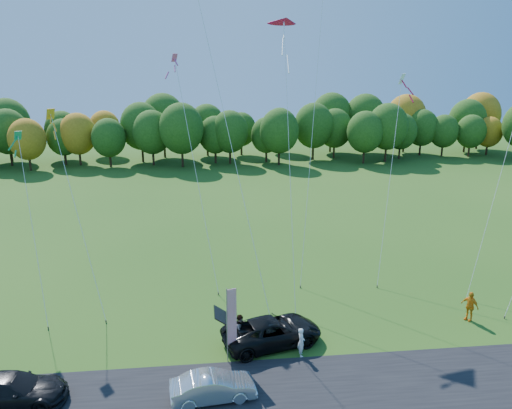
{
  "coord_description": "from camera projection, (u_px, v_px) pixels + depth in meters",
  "views": [
    {
      "loc": [
        -3.44,
        -25.09,
        16.04
      ],
      "look_at": [
        0.0,
        6.0,
        7.0
      ],
      "focal_mm": 35.0,
      "sensor_mm": 36.0,
      "label": 1
    }
  ],
  "objects": [
    {
      "name": "ground",
      "position": [
        267.0,
        349.0,
        28.77
      ],
      "size": [
        160.0,
        160.0,
        0.0
      ],
      "primitive_type": "plane",
      "color": "#224D14"
    },
    {
      "name": "silver_sedan",
      "position": [
        213.0,
        387.0,
        24.38
      ],
      "size": [
        4.33,
        1.94,
        1.38
      ],
      "primitive_type": "imported",
      "rotation": [
        0.0,
        0.0,
        1.69
      ],
      "color": "silver",
      "rests_on": "ground"
    },
    {
      "name": "kite_parafoil_rainbow",
      "position": [
        503.0,
        167.0,
        35.31
      ],
      "size": [
        7.97,
        6.3,
        17.89
      ],
      "color": "#4C3F33",
      "rests_on": "ground"
    },
    {
      "name": "black_suv",
      "position": [
        272.0,
        331.0,
        29.14
      ],
      "size": [
        6.37,
        4.13,
        1.63
      ],
      "primitive_type": "imported",
      "rotation": [
        0.0,
        0.0,
        1.83
      ],
      "color": "black",
      "rests_on": "ground"
    },
    {
      "name": "feather_flag",
      "position": [
        231.0,
        316.0,
        26.99
      ],
      "size": [
        0.56,
        0.23,
        4.44
      ],
      "color": "#999999",
      "rests_on": "ground"
    },
    {
      "name": "tree_line",
      "position": [
        223.0,
        163.0,
        81.29
      ],
      "size": [
        116.0,
        12.0,
        10.0
      ],
      "primitive_type": null,
      "color": "#1E4711",
      "rests_on": "ground"
    },
    {
      "name": "kite_delta_blue",
      "position": [
        225.0,
        119.0,
        32.09
      ],
      "size": [
        6.48,
        10.2,
        25.88
      ],
      "color": "#4C3F33",
      "rests_on": "ground"
    },
    {
      "name": "asphalt_strip",
      "position": [
        278.0,
        394.0,
        24.95
      ],
      "size": [
        90.0,
        6.0,
        0.01
      ],
      "primitive_type": "cube",
      "color": "black",
      "rests_on": "ground"
    },
    {
      "name": "person_tailgate_b",
      "position": [
        241.0,
        330.0,
        29.1
      ],
      "size": [
        1.13,
        1.16,
        1.88
      ],
      "primitive_type": "imported",
      "rotation": [
        0.0,
        0.0,
        0.87
      ],
      "color": "gray",
      "rests_on": "ground"
    },
    {
      "name": "kite_diamond_green",
      "position": [
        32.0,
        228.0,
        31.92
      ],
      "size": [
        2.81,
        6.22,
        11.89
      ],
      "color": "#4C3F33",
      "rests_on": "ground"
    },
    {
      "name": "person_east",
      "position": [
        470.0,
        306.0,
        31.8
      ],
      "size": [
        1.02,
        1.22,
        1.96
      ],
      "primitive_type": "imported",
      "rotation": [
        0.0,
        0.0,
        -1.0
      ],
      "color": "orange",
      "rests_on": "ground"
    },
    {
      "name": "kite_delta_red",
      "position": [
        289.0,
        143.0,
        34.91
      ],
      "size": [
        2.34,
        11.33,
        20.2
      ],
      "color": "#4C3F33",
      "rests_on": "ground"
    },
    {
      "name": "kite_diamond_yellow",
      "position": [
        78.0,
        215.0,
        32.16
      ],
      "size": [
        4.05,
        5.71,
        13.39
      ],
      "color": "#4C3F33",
      "rests_on": "ground"
    },
    {
      "name": "kite_diamond_pink",
      "position": [
        196.0,
        172.0,
        36.17
      ],
      "size": [
        3.22,
        7.07,
        16.85
      ],
      "color": "#4C3F33",
      "rests_on": "ground"
    },
    {
      "name": "dark_truck_a",
      "position": [
        11.0,
        390.0,
        24.04
      ],
      "size": [
        5.31,
        2.26,
        1.53
      ],
      "primitive_type": "imported",
      "rotation": [
        0.0,
        0.0,
        1.55
      ],
      "color": "black",
      "rests_on": "ground"
    },
    {
      "name": "person_tailgate_a",
      "position": [
        301.0,
        342.0,
        27.99
      ],
      "size": [
        0.42,
        0.63,
        1.69
      ],
      "primitive_type": "imported",
      "rotation": [
        0.0,
        0.0,
        1.6
      ],
      "color": "white",
      "rests_on": "ground"
    },
    {
      "name": "kite_parafoil_orange",
      "position": [
        318.0,
        60.0,
        38.14
      ],
      "size": [
        6.02,
        12.73,
        32.49
      ],
      "color": "#4C3F33",
      "rests_on": "ground"
    },
    {
      "name": "kite_diamond_white",
      "position": [
        390.0,
        178.0,
        37.72
      ],
      "size": [
        3.93,
        7.0,
        15.49
      ],
      "color": "#4C3F33",
      "rests_on": "ground"
    }
  ]
}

